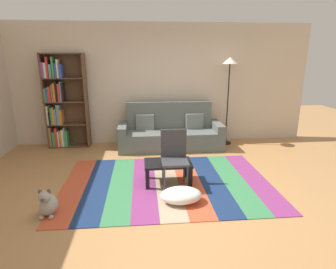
{
  "coord_description": "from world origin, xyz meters",
  "views": [
    {
      "loc": [
        -0.47,
        -3.92,
        1.98
      ],
      "look_at": [
        -0.03,
        0.78,
        0.65
      ],
      "focal_mm": 29.76,
      "sensor_mm": 36.0,
      "label": 1
    }
  ],
  "objects": [
    {
      "name": "ground_plane",
      "position": [
        0.0,
        0.0,
        0.0
      ],
      "size": [
        14.0,
        14.0,
        0.0
      ],
      "primitive_type": "plane",
      "color": "#B27F4C"
    },
    {
      "name": "pouf",
      "position": [
        0.04,
        -0.45,
        0.11
      ],
      "size": [
        0.58,
        0.4,
        0.21
      ],
      "primitive_type": "ellipsoid",
      "color": "white",
      "rests_on": "rug"
    },
    {
      "name": "tv_remote",
      "position": [
        -0.11,
        0.17,
        0.37
      ],
      "size": [
        0.09,
        0.16,
        0.02
      ],
      "primitive_type": "cube",
      "rotation": [
        0.0,
        0.0,
        0.31
      ],
      "color": "black",
      "rests_on": "coffee_table"
    },
    {
      "name": "bookshelf",
      "position": [
        -2.24,
        2.3,
        1.0
      ],
      "size": [
        0.9,
        0.28,
        2.05
      ],
      "color": "brown",
      "rests_on": "ground_plane"
    },
    {
      "name": "back_wall",
      "position": [
        0.0,
        2.55,
        1.35
      ],
      "size": [
        6.8,
        0.1,
        2.7
      ],
      "primitive_type": "cube",
      "color": "beige",
      "rests_on": "ground_plane"
    },
    {
      "name": "dog",
      "position": [
        -1.71,
        -0.6,
        0.16
      ],
      "size": [
        0.22,
        0.35,
        0.4
      ],
      "color": "#9E998E",
      "rests_on": "ground_plane"
    },
    {
      "name": "standing_lamp",
      "position": [
        1.46,
        2.19,
        1.64
      ],
      "size": [
        0.32,
        0.32,
        1.96
      ],
      "color": "black",
      "rests_on": "ground_plane"
    },
    {
      "name": "rug",
      "position": [
        -0.1,
        0.18,
        0.01
      ],
      "size": [
        3.3,
        2.27,
        0.01
      ],
      "color": "#C64C2D",
      "rests_on": "ground_plane"
    },
    {
      "name": "folding_chair",
      "position": [
        0.0,
        0.09,
        0.53
      ],
      "size": [
        0.4,
        0.4,
        0.9
      ],
      "rotation": [
        0.0,
        0.0,
        -0.68
      ],
      "color": "#38383D",
      "rests_on": "ground_plane"
    },
    {
      "name": "coffee_table",
      "position": [
        -0.09,
        0.2,
        0.3
      ],
      "size": [
        0.74,
        0.47,
        0.35
      ],
      "color": "black",
      "rests_on": "rug"
    },
    {
      "name": "couch",
      "position": [
        0.14,
        2.02,
        0.34
      ],
      "size": [
        2.26,
        0.8,
        1.0
      ],
      "color": "#59605B",
      "rests_on": "ground_plane"
    }
  ]
}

